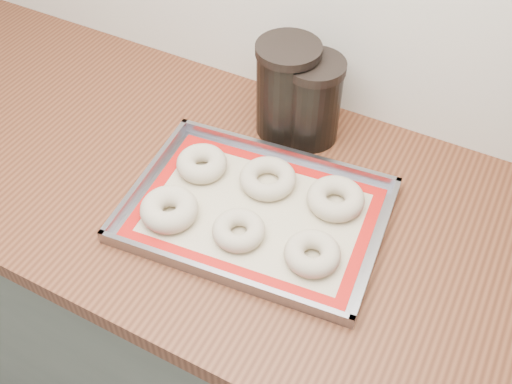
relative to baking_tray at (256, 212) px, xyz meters
The scene contains 12 objects.
cabinet 0.52m from the baking_tray, ahead, with size 3.00×0.65×0.86m, color slate.
countertop 0.20m from the baking_tray, ahead, with size 3.06×0.68×0.04m, color brown.
baking_tray is the anchor object (origin of this frame).
baking_mat 0.00m from the baking_tray, 90.00° to the left, with size 0.45×0.33×0.00m.
bagel_front_left 0.16m from the baking_tray, 148.67° to the right, with size 0.11×0.11×0.04m, color #C4B498.
bagel_front_mid 0.06m from the baking_tray, 90.92° to the right, with size 0.09×0.09×0.03m, color #C4B498.
bagel_front_right 0.14m from the baking_tray, 20.36° to the right, with size 0.10×0.10×0.03m, color #C4B498.
bagel_back_left 0.15m from the baking_tray, 161.49° to the left, with size 0.10×0.10×0.04m, color #C4B498.
bagel_back_mid 0.08m from the baking_tray, 100.37° to the left, with size 0.11×0.11×0.03m, color #C4B498.
bagel_back_right 0.15m from the baking_tray, 35.10° to the left, with size 0.11×0.11×0.04m, color #C4B498.
canister_left 0.26m from the baking_tray, 103.51° to the left, with size 0.13×0.13×0.20m.
canister_mid 0.26m from the baking_tray, 90.68° to the left, with size 0.12×0.12×0.18m.
Camera 1 is at (0.14, 1.00, 1.73)m, focal length 42.00 mm.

